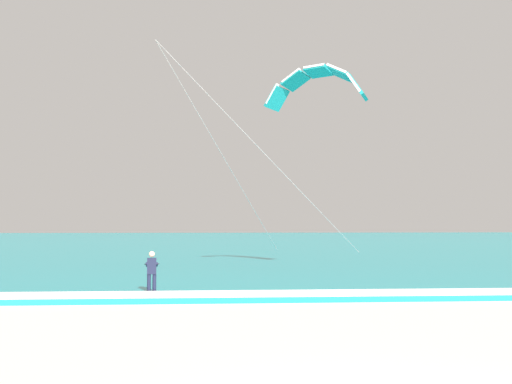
% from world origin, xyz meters
% --- Properties ---
extents(sea, '(200.00, 120.00, 0.20)m').
position_xyz_m(sea, '(0.00, 72.99, 0.10)').
color(sea, teal).
rests_on(sea, ground).
extents(surf_foam, '(200.00, 1.89, 0.04)m').
position_xyz_m(surf_foam, '(0.00, 13.99, 0.22)').
color(surf_foam, white).
rests_on(surf_foam, sea).
extents(surfboard, '(0.56, 1.43, 0.09)m').
position_xyz_m(surfboard, '(-4.71, 15.04, 0.03)').
color(surfboard, '#E04C38').
rests_on(surfboard, ground).
extents(kitesurfer, '(0.55, 0.55, 1.69)m').
position_xyz_m(kitesurfer, '(-4.71, 15.06, 0.94)').
color(kitesurfer, '#191E38').
rests_on(kitesurfer, ground).
extents(kite_primary, '(10.38, 11.57, 10.09)m').
position_xyz_m(kite_primary, '(3.16, 24.81, 10.36)').
color(kite_primary, teal).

